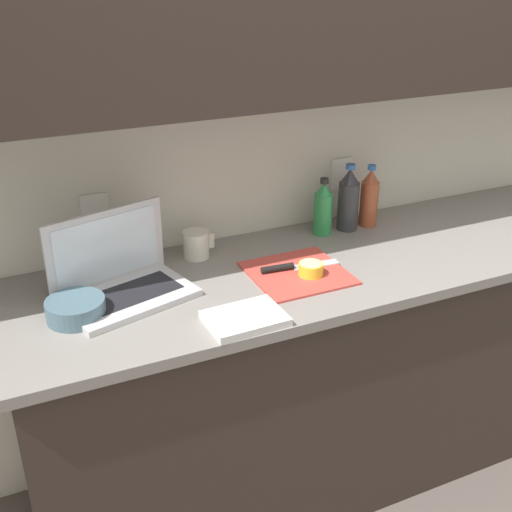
# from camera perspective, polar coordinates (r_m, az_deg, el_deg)

# --- Properties ---
(ground_plane) EXTENTS (12.00, 12.00, 0.00)m
(ground_plane) POSITION_cam_1_polar(r_m,az_deg,el_deg) (2.72, 6.16, -17.50)
(ground_plane) COLOR #564C47
(ground_plane) RESTS_ON ground
(wall_back) EXTENTS (5.20, 0.38, 2.60)m
(wall_back) POSITION_cam_1_polar(r_m,az_deg,el_deg) (2.22, 4.70, 17.96)
(wall_back) COLOR silver
(wall_back) RESTS_ON ground_plane
(counter_unit) EXTENTS (2.26, 0.65, 0.90)m
(counter_unit) POSITION_cam_1_polar(r_m,az_deg,el_deg) (2.44, 7.04, -9.45)
(counter_unit) COLOR #332823
(counter_unit) RESTS_ON ground_plane
(laptop) EXTENTS (0.43, 0.33, 0.25)m
(laptop) POSITION_cam_1_polar(r_m,az_deg,el_deg) (1.98, -12.03, -1.83)
(laptop) COLOR silver
(laptop) RESTS_ON counter_unit
(cutting_board) EXTENTS (0.30, 0.30, 0.01)m
(cutting_board) POSITION_cam_1_polar(r_m,az_deg,el_deg) (2.09, 3.72, -1.53)
(cutting_board) COLOR #D1473D
(cutting_board) RESTS_ON counter_unit
(knife) EXTENTS (0.27, 0.05, 0.02)m
(knife) POSITION_cam_1_polar(r_m,az_deg,el_deg) (2.10, 2.77, -1.00)
(knife) COLOR silver
(knife) RESTS_ON cutting_board
(lemon_half_cut) EXTENTS (0.08, 0.08, 0.04)m
(lemon_half_cut) POSITION_cam_1_polar(r_m,az_deg,el_deg) (2.06, 4.88, -1.14)
(lemon_half_cut) COLOR yellow
(lemon_half_cut) RESTS_ON cutting_board
(bottle_green_soda) EXTENTS (0.07, 0.07, 0.24)m
(bottle_green_soda) POSITION_cam_1_polar(r_m,az_deg,el_deg) (2.46, 10.04, 5.09)
(bottle_green_soda) COLOR #A34C2D
(bottle_green_soda) RESTS_ON counter_unit
(bottle_oil_tall) EXTENTS (0.08, 0.08, 0.25)m
(bottle_oil_tall) POSITION_cam_1_polar(r_m,az_deg,el_deg) (2.40, 8.21, 4.96)
(bottle_oil_tall) COLOR #333338
(bottle_oil_tall) RESTS_ON counter_unit
(bottle_water_clear) EXTENTS (0.07, 0.07, 0.21)m
(bottle_water_clear) POSITION_cam_1_polar(r_m,az_deg,el_deg) (2.36, 5.98, 4.18)
(bottle_water_clear) COLOR #2D934C
(bottle_water_clear) RESTS_ON counter_unit
(measuring_cup) EXTENTS (0.11, 0.09, 0.09)m
(measuring_cup) POSITION_cam_1_polar(r_m,az_deg,el_deg) (2.19, -5.33, 1.04)
(measuring_cup) COLOR silver
(measuring_cup) RESTS_ON counter_unit
(bowl_white) EXTENTS (0.17, 0.17, 0.06)m
(bowl_white) POSITION_cam_1_polar(r_m,az_deg,el_deg) (1.90, -15.73, -4.56)
(bowl_white) COLOR slate
(bowl_white) RESTS_ON counter_unit
(dish_towel) EXTENTS (0.22, 0.17, 0.02)m
(dish_towel) POSITION_cam_1_polar(r_m,az_deg,el_deg) (1.82, -0.97, -5.58)
(dish_towel) COLOR white
(dish_towel) RESTS_ON counter_unit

